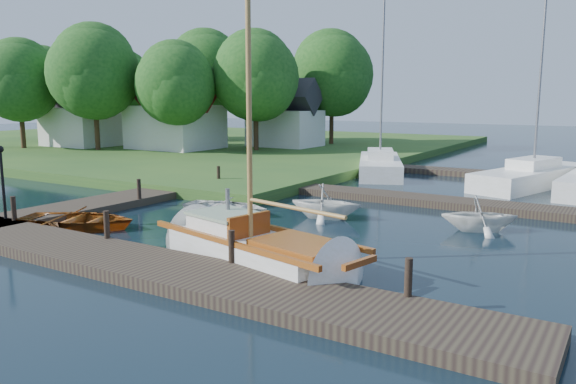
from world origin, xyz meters
The scene contains 30 objects.
ground centered at (0.00, 0.00, 0.00)m, with size 160.00×160.00×0.00m, color black.
near_dock centered at (0.00, -6.00, 0.15)m, with size 18.00×2.20×0.30m, color #2D221D.
left_dock centered at (-8.00, 2.00, 0.15)m, with size 2.20×18.00×0.30m, color #2D221D.
far_dock centered at (2.00, 6.50, 0.15)m, with size 14.00×1.60×0.30m, color #2D221D.
shore centered at (-28.00, 22.00, 0.25)m, with size 50.00×40.00×0.50m, color #2B5221.
mooring_post_0 centered at (-7.50, -5.00, 0.70)m, with size 0.16×0.16×0.80m, color black.
mooring_post_1 centered at (-3.00, -5.00, 0.70)m, with size 0.16×0.16×0.80m, color black.
mooring_post_2 centered at (1.50, -5.00, 0.70)m, with size 0.16×0.16×0.80m, color black.
mooring_post_3 centered at (6.00, -5.00, 0.70)m, with size 0.16×0.16×0.80m, color black.
mooring_post_4 centered at (-7.00, 0.00, 0.70)m, with size 0.16×0.16×0.80m, color black.
mooring_post_5 centered at (-7.00, 5.00, 0.70)m, with size 0.16×0.16×0.80m, color black.
lamp_post centered at (-8.00, -5.00, 1.87)m, with size 0.24×0.24×2.44m.
sailboat centered at (1.64, -4.00, 0.34)m, with size 7.41×3.53×9.83m.
dinghy centered at (-5.82, -3.82, 0.40)m, with size 2.73×3.82×0.79m, color maroon.
tender_a centered at (-3.10, 0.63, 0.35)m, with size 2.39×3.35×0.69m, color silver.
tender_b centered at (0.39, 1.92, 0.67)m, with size 2.21×2.56×1.35m, color silver.
tender_d centered at (5.55, 2.84, 0.63)m, with size 2.06×2.39×1.26m, color silver.
marina_boat_0 centered at (-2.62, 14.03, 0.57)m, with size 5.23×8.17×10.80m.
marina_boat_2 centered at (5.50, 13.75, 0.57)m, with size 4.61×8.80×11.37m.
house_a centered at (-20.00, 16.00, 2.96)m, with size 6.30×5.00×6.29m.
house_b centered at (-28.00, 14.00, 2.77)m, with size 5.77×4.50×5.79m.
house_c centered at (-14.00, 22.00, 2.58)m, with size 5.25×4.00×5.28m.
tree_0 centered at (-30.00, 10.05, 5.53)m, with size 6.12×6.07×8.28m.
tree_1 centered at (-24.00, 12.05, 6.09)m, with size 6.70×6.70×9.20m.
tree_2 centered at (-18.00, 14.05, 5.25)m, with size 5.83×5.75×7.82m.
tree_3 centered at (-14.00, 18.05, 5.81)m, with size 6.41×6.38×8.74m.
tree_4 centered at (-22.00, 22.05, 6.37)m, with size 7.01×7.01×9.66m.
tree_5 centered at (-30.00, 20.05, 5.42)m, with size 6.00×5.94×8.10m.
tree_6 centered at (-36.00, 16.05, 5.64)m, with size 6.24×6.20×8.46m.
tree_7 centered at (-12.00, 26.05, 6.20)m, with size 6.83×6.83×9.38m.
Camera 1 is at (9.71, -15.53, 4.29)m, focal length 35.00 mm.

